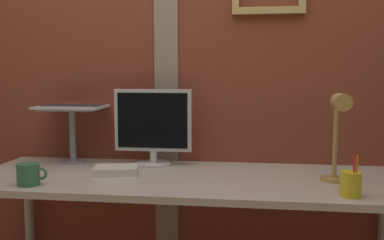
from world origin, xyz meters
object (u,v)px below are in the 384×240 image
Objects in this scene: desk_lamp at (338,128)px; laptop at (77,96)px; coffee_mug at (29,174)px; monitor at (153,124)px; pen_cup at (351,184)px.

laptop is at bearing 164.88° from desk_lamp.
monitor is at bearing 46.94° from coffee_mug.
monitor reaches higher than desk_lamp.
coffee_mug is at bearing -171.66° from desk_lamp.
laptop is 0.89× the size of desk_lamp.
coffee_mug is (-0.43, -0.46, -0.17)m from monitor.
pen_cup is 1.31m from coffee_mug.
pen_cup is at bearing -27.92° from monitor.
desk_lamp is (0.86, -0.27, 0.03)m from monitor.
desk_lamp is at bearing -17.68° from monitor.
monitor reaches higher than coffee_mug.
monitor is 1.01m from pen_cup.
laptop is 2.06× the size of pen_cup.
coffee_mug is at bearing -89.93° from laptop.
desk_lamp is at bearing -15.12° from laptop.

